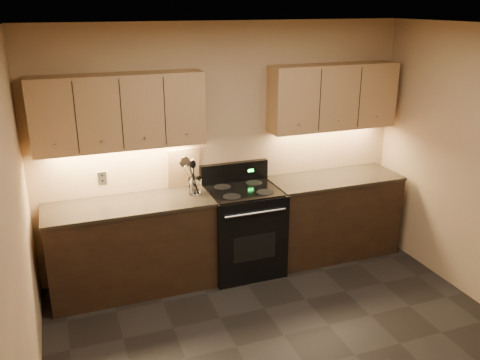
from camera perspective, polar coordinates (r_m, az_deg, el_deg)
name	(u,v)px	position (r m, az deg, el deg)	size (l,w,h in m)	color
ceiling	(326,30)	(3.38, 9.58, 16.23)	(4.00, 4.00, 0.00)	silver
wall_back	(226,148)	(5.42, -1.61, 3.62)	(4.00, 0.04, 2.60)	tan
wall_left	(13,267)	(3.31, -24.12, -8.87)	(0.04, 4.00, 2.60)	tan
counter_left	(132,247)	(5.21, -12.05, -7.33)	(1.62, 0.62, 0.93)	black
counter_right	(333,215)	(5.91, 10.35, -3.91)	(1.46, 0.62, 0.93)	black
stove	(243,229)	(5.45, 0.36, -5.51)	(0.76, 0.68, 1.14)	black
upper_cab_left	(119,112)	(4.92, -13.41, 7.48)	(1.60, 0.30, 0.70)	tan
upper_cab_right	(333,97)	(5.66, 10.39, 9.18)	(1.44, 0.30, 0.70)	tan
outlet_plate	(102,178)	(5.22, -15.21, 0.23)	(0.09, 0.01, 0.12)	#B2B5BA
utensil_crock	(195,186)	(5.15, -5.05, -0.72)	(0.16, 0.16, 0.17)	white
cutting_board	(183,168)	(5.30, -6.37, 1.36)	(0.34, 0.02, 0.43)	tan
wooden_spoon	(192,177)	(5.10, -5.46, 0.33)	(0.06, 0.06, 0.34)	tan
black_spoon	(195,176)	(5.13, -5.13, 0.45)	(0.06, 0.06, 0.34)	black
black_turner	(197,176)	(5.10, -4.82, 0.43)	(0.08, 0.08, 0.35)	black
steel_spatula	(197,174)	(5.11, -4.86, 0.65)	(0.08, 0.08, 0.38)	silver
steel_skimmer	(198,174)	(5.11, -4.74, 0.71)	(0.09, 0.09, 0.39)	silver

